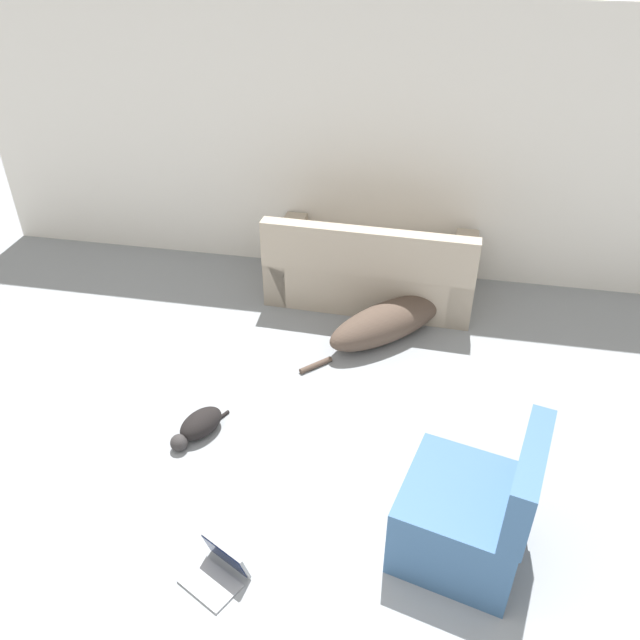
{
  "coord_description": "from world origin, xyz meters",
  "views": [
    {
      "loc": [
        0.79,
        -1.27,
        2.99
      ],
      "look_at": [
        0.12,
        2.12,
        0.68
      ],
      "focal_mm": 35.0,
      "sensor_mm": 36.0,
      "label": 1
    }
  ],
  "objects_px": {
    "dog": "(395,319)",
    "laptop_open": "(219,567)",
    "cat": "(199,426)",
    "side_chair": "(470,514)",
    "couch": "(371,271)"
  },
  "relations": [
    {
      "from": "laptop_open",
      "to": "dog",
      "type": "bearing_deg",
      "value": 100.99
    },
    {
      "from": "side_chair",
      "to": "laptop_open",
      "type": "bearing_deg",
      "value": -58.53
    },
    {
      "from": "couch",
      "to": "laptop_open",
      "type": "bearing_deg",
      "value": 84.03
    },
    {
      "from": "dog",
      "to": "side_chair",
      "type": "xyz_separation_m",
      "value": [
        0.58,
        -2.01,
        0.14
      ]
    },
    {
      "from": "dog",
      "to": "laptop_open",
      "type": "xyz_separation_m",
      "value": [
        -0.7,
        -2.43,
        -0.08
      ]
    },
    {
      "from": "couch",
      "to": "side_chair",
      "type": "relative_size",
      "value": 2.09
    },
    {
      "from": "dog",
      "to": "laptop_open",
      "type": "height_order",
      "value": "dog"
    },
    {
      "from": "side_chair",
      "to": "couch",
      "type": "bearing_deg",
      "value": -148.3
    },
    {
      "from": "couch",
      "to": "side_chair",
      "type": "height_order",
      "value": "side_chair"
    },
    {
      "from": "dog",
      "to": "cat",
      "type": "distance_m",
      "value": 1.86
    },
    {
      "from": "cat",
      "to": "laptop_open",
      "type": "bearing_deg",
      "value": 52.88
    },
    {
      "from": "laptop_open",
      "to": "cat",
      "type": "bearing_deg",
      "value": 142.92
    },
    {
      "from": "dog",
      "to": "cat",
      "type": "relative_size",
      "value": 2.64
    },
    {
      "from": "couch",
      "to": "dog",
      "type": "height_order",
      "value": "couch"
    },
    {
      "from": "laptop_open",
      "to": "side_chair",
      "type": "xyz_separation_m",
      "value": [
        1.28,
        0.42,
        0.22
      ]
    }
  ]
}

